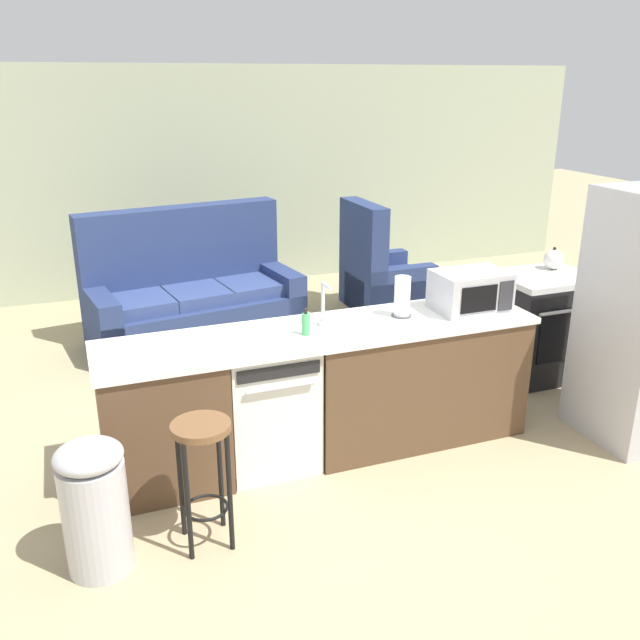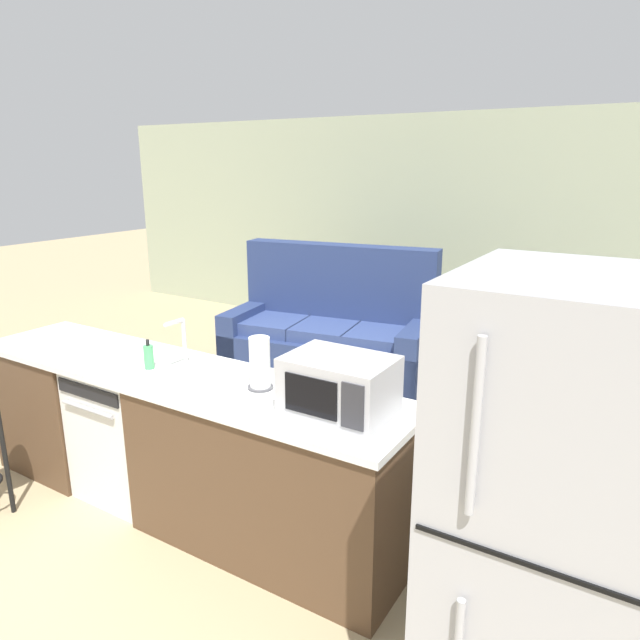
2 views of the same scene
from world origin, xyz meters
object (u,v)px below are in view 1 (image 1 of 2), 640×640
paper_towel_roll (402,297)px  bar_stool (203,458)px  stove_range (540,325)px  couch (191,298)px  dishwasher (267,405)px  soap_bottle (306,324)px  kettle (554,259)px  armchair (379,278)px  trash_bin (95,505)px  microwave (470,291)px

paper_towel_roll → bar_stool: paper_towel_roll is taller
stove_range → couch: 3.29m
dishwasher → couch: bearing=90.6°
bar_stool → couch: couch is taller
dishwasher → couch: size_ratio=0.40×
dishwasher → soap_bottle: soap_bottle is taller
kettle → armchair: 2.19m
paper_towel_roll → couch: 2.76m
kettle → dishwasher: bearing=-166.2°
soap_bottle → couch: couch is taller
trash_bin → armchair: (3.21, 3.36, -0.03)m
dishwasher → microwave: 1.62m
paper_towel_roll → kettle: size_ratio=1.38×
microwave → bar_stool: size_ratio=0.68×
microwave → trash_bin: microwave is taller
soap_bottle → kettle: 2.61m
stove_range → microwave: (-1.10, -0.55, 0.59)m
trash_bin → armchair: armchair is taller
soap_bottle → trash_bin: size_ratio=0.24×
microwave → armchair: size_ratio=0.42×
stove_range → bar_stool: size_ratio=1.22×
trash_bin → soap_bottle: bearing=25.0°
stove_range → trash_bin: size_ratio=1.22×
dishwasher → paper_towel_roll: bearing=2.7°
kettle → couch: (-2.80, 1.85, -0.59)m
paper_towel_roll → armchair: bearing=67.4°
dishwasher → trash_bin: (-1.13, -0.70, -0.04)m
bar_stool → couch: bearing=80.6°
soap_bottle → couch: (-0.29, 2.58, -0.58)m
stove_range → paper_towel_roll: 1.78m
bar_stool → armchair: 4.28m
soap_bottle → couch: size_ratio=0.08×
bar_stool → microwave: bearing=18.6°
couch → armchair: 2.11m
stove_range → trash_bin: (-3.73, -1.25, -0.07)m
armchair → couch: bearing=-176.3°
stove_range → dishwasher: bearing=-168.1°
kettle → stove_range: bearing=-142.3°
stove_range → kettle: kettle is taller
stove_range → trash_bin: bearing=-161.5°
soap_bottle → bar_stool: (-0.82, -0.64, -0.44)m
dishwasher → soap_bottle: size_ratio=4.77×
stove_range → couch: size_ratio=0.43×
microwave → couch: 3.03m
dishwasher → armchair: armchair is taller
stove_range → kettle: 0.58m
trash_bin → armchair: size_ratio=0.62×
kettle → couch: bearing=146.5°
stove_range → armchair: bearing=103.7°
dishwasher → microwave: (1.50, -0.00, 0.62)m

